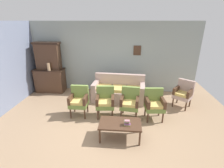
# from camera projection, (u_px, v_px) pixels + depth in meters

# --- Properties ---
(ground_plane) EXTENTS (7.68, 7.68, 0.00)m
(ground_plane) POSITION_uv_depth(u_px,v_px,m) (106.00, 127.00, 4.45)
(ground_plane) COLOR #997A5B
(wall_back_with_decor) EXTENTS (6.40, 0.09, 2.70)m
(wall_back_with_decor) POSITION_uv_depth(u_px,v_px,m) (114.00, 58.00, 6.41)
(wall_back_with_decor) COLOR #939E99
(wall_back_with_decor) RESTS_ON ground
(side_cabinet) EXTENTS (1.16, 0.55, 0.93)m
(side_cabinet) POSITION_uv_depth(u_px,v_px,m) (50.00, 80.00, 6.58)
(side_cabinet) COLOR #472D1E
(side_cabinet) RESTS_ON ground
(cabinet_upper_hutch) EXTENTS (0.99, 0.38, 1.03)m
(cabinet_upper_hutch) POSITION_uv_depth(u_px,v_px,m) (48.00, 55.00, 6.30)
(cabinet_upper_hutch) COLOR #472D1E
(cabinet_upper_hutch) RESTS_ON side_cabinet
(vase_on_cabinet) EXTENTS (0.12, 0.12, 0.29)m
(vase_on_cabinet) POSITION_uv_depth(u_px,v_px,m) (49.00, 67.00, 6.19)
(vase_on_cabinet) COLOR tan
(vase_on_cabinet) RESTS_ON side_cabinet
(floral_couch) EXTENTS (1.87, 0.94, 0.90)m
(floral_couch) POSITION_uv_depth(u_px,v_px,m) (119.00, 91.00, 5.89)
(floral_couch) COLOR tan
(floral_couch) RESTS_ON ground
(armchair_near_couch_end) EXTENTS (0.52, 0.49, 0.90)m
(armchair_near_couch_end) POSITION_uv_depth(u_px,v_px,m) (79.00, 100.00, 4.88)
(armchair_near_couch_end) COLOR olive
(armchair_near_couch_end) RESTS_ON ground
(armchair_by_doorway) EXTENTS (0.56, 0.53, 0.90)m
(armchair_by_doorway) POSITION_uv_depth(u_px,v_px,m) (105.00, 100.00, 4.83)
(armchair_by_doorway) COLOR olive
(armchair_by_doorway) RESTS_ON ground
(armchair_row_middle) EXTENTS (0.57, 0.55, 0.90)m
(armchair_row_middle) POSITION_uv_depth(u_px,v_px,m) (130.00, 101.00, 4.78)
(armchair_row_middle) COLOR olive
(armchair_row_middle) RESTS_ON ground
(armchair_near_cabinet) EXTENTS (0.56, 0.54, 0.90)m
(armchair_near_cabinet) POSITION_uv_depth(u_px,v_px,m) (154.00, 103.00, 4.69)
(armchair_near_cabinet) COLOR olive
(armchair_near_cabinet) RESTS_ON ground
(wingback_chair_by_fireplace) EXTENTS (0.71, 0.70, 0.90)m
(wingback_chair_by_fireplace) POSITION_uv_depth(u_px,v_px,m) (183.00, 93.00, 5.37)
(wingback_chair_by_fireplace) COLOR tan
(wingback_chair_by_fireplace) RESTS_ON ground
(coffee_table) EXTENTS (1.00, 0.56, 0.42)m
(coffee_table) POSITION_uv_depth(u_px,v_px,m) (120.00, 124.00, 3.92)
(coffee_table) COLOR #472D1E
(coffee_table) RESTS_ON ground
(book_stack_on_table) EXTENTS (0.16, 0.12, 0.13)m
(book_stack_on_table) POSITION_uv_depth(u_px,v_px,m) (127.00, 123.00, 3.81)
(book_stack_on_table) COLOR olive
(book_stack_on_table) RESTS_ON coffee_table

